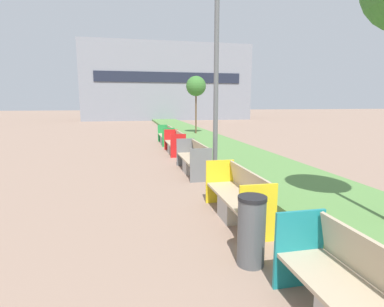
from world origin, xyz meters
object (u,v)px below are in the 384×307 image
object	(u,v)px
bench_green_frame	(166,137)
litter_bin	(251,231)
bench_yellow_frame	(237,200)
sapling_tree_far	(196,86)
bench_red_frame	(175,145)
bench_grey_frame	(194,161)
street_lamp_post	(217,41)

from	to	relation	value
bench_green_frame	litter_bin	xyz separation A→B (m)	(-0.39, -12.11, 0.11)
bench_yellow_frame	litter_bin	world-z (taller)	litter_bin
litter_bin	sapling_tree_far	bearing A→B (deg)	79.95
bench_yellow_frame	sapling_tree_far	bearing A→B (deg)	80.40
bench_red_frame	litter_bin	distance (m)	9.12
litter_bin	sapling_tree_far	distance (m)	15.90
bench_red_frame	litter_bin	bearing A→B (deg)	-92.45
bench_grey_frame	sapling_tree_far	xyz separation A→B (m)	(2.34, 10.04, 2.79)
bench_green_frame	litter_bin	distance (m)	12.12
litter_bin	bench_green_frame	bearing A→B (deg)	88.16
sapling_tree_far	street_lamp_post	bearing A→B (deg)	-99.55
bench_green_frame	bench_yellow_frame	bearing A→B (deg)	-90.01
street_lamp_post	bench_grey_frame	bearing A→B (deg)	155.89
bench_green_frame	street_lamp_post	bearing A→B (deg)	-85.00
bench_yellow_frame	street_lamp_post	xyz separation A→B (m)	(0.61, 3.56, 3.54)
bench_yellow_frame	bench_grey_frame	bearing A→B (deg)	89.94
bench_red_frame	bench_green_frame	world-z (taller)	same
sapling_tree_far	bench_yellow_frame	bearing A→B (deg)	-99.60
street_lamp_post	sapling_tree_far	xyz separation A→B (m)	(1.73, 10.31, -0.74)
bench_grey_frame	litter_bin	size ratio (longest dim) A/B	2.43
sapling_tree_far	bench_red_frame	bearing A→B (deg)	-110.35
bench_green_frame	litter_bin	world-z (taller)	litter_bin
bench_grey_frame	litter_bin	distance (m)	5.41
bench_grey_frame	bench_red_frame	world-z (taller)	same
bench_green_frame	sapling_tree_far	distance (m)	4.94
litter_bin	street_lamp_post	size ratio (longest dim) A/B	0.14
bench_yellow_frame	bench_red_frame	bearing A→B (deg)	89.99
bench_yellow_frame	bench_green_frame	size ratio (longest dim) A/B	0.93
bench_grey_frame	sapling_tree_far	distance (m)	10.68
bench_yellow_frame	bench_red_frame	distance (m)	7.55
litter_bin	bench_grey_frame	bearing A→B (deg)	85.85
litter_bin	street_lamp_post	bearing A→B (deg)	78.95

